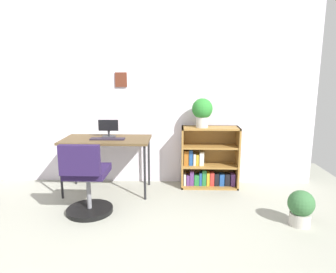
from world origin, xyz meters
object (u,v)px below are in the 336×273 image
(monitor, at_px, (109,129))
(potted_plant_floor, at_px, (301,207))
(desk, at_px, (107,143))
(potted_plant_on_shelf, at_px, (202,111))
(bookshelf_low, at_px, (208,161))
(office_chair, at_px, (87,183))
(keyboard, at_px, (108,139))

(monitor, bearing_deg, potted_plant_floor, -23.77)
(desk, height_order, potted_plant_floor, desk)
(desk, bearing_deg, potted_plant_on_shelf, 9.32)
(desk, relative_size, bookshelf_low, 1.34)
(monitor, bearing_deg, desk, -94.86)
(desk, relative_size, monitor, 4.32)
(monitor, distance_m, potted_plant_on_shelf, 1.27)
(office_chair, distance_m, potted_plant_on_shelf, 1.75)
(bookshelf_low, bearing_deg, desk, -169.30)
(monitor, height_order, keyboard, monitor)
(office_chair, relative_size, potted_plant_on_shelf, 2.16)
(bookshelf_low, relative_size, potted_plant_floor, 2.26)
(bookshelf_low, bearing_deg, office_chair, -146.07)
(potted_plant_floor, bearing_deg, keyboard, 159.77)
(monitor, xyz_separation_m, office_chair, (-0.08, -0.81, -0.46))
(keyboard, bearing_deg, monitor, 97.29)
(monitor, bearing_deg, keyboard, -82.71)
(keyboard, height_order, office_chair, office_chair)
(desk, xyz_separation_m, potted_plant_on_shelf, (1.26, 0.21, 0.40))
(bookshelf_low, xyz_separation_m, potted_plant_floor, (0.85, -1.12, -0.17))
(office_chair, height_order, bookshelf_low, same)
(office_chair, distance_m, bookshelf_low, 1.71)
(monitor, height_order, potted_plant_floor, monitor)
(monitor, height_order, office_chair, monitor)
(monitor, xyz_separation_m, potted_plant_floor, (2.20, -0.97, -0.63))
(office_chair, bearing_deg, potted_plant_floor, -4.07)
(monitor, xyz_separation_m, potted_plant_on_shelf, (1.25, 0.10, 0.24))
(potted_plant_on_shelf, bearing_deg, bookshelf_low, 26.35)
(desk, height_order, office_chair, office_chair)
(potted_plant_floor, bearing_deg, monitor, 156.23)
(bookshelf_low, bearing_deg, potted_plant_on_shelf, -153.65)
(office_chair, height_order, potted_plant_floor, office_chair)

